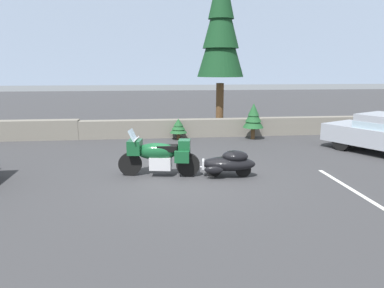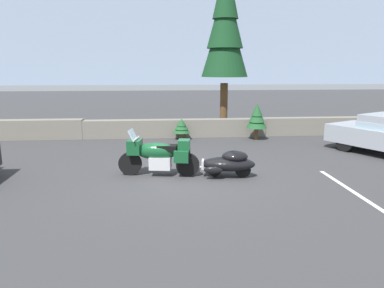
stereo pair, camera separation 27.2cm
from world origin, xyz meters
The scene contains 9 objects.
ground_plane centered at (0.00, 0.00, 0.00)m, with size 80.00×80.00×0.00m, color #38383A.
stone_guard_wall centered at (-0.49, 6.20, 0.40)m, with size 24.00×0.56×0.84m.
distant_ridgeline centered at (0.00, 96.20, 8.00)m, with size 240.00×80.00×16.00m, color #8C9EB7.
touring_motorcycle centered at (-0.71, 0.28, 0.62)m, with size 2.30×0.96×1.33m.
car_shaped_trailer centered at (1.24, -0.03, 0.41)m, with size 2.23×0.95×0.76m.
pine_tree_tall centered at (2.41, 7.72, 4.97)m, with size 2.20×2.20×7.94m.
pine_sapling_near centered at (3.43, 5.34, 0.97)m, with size 0.88×0.88×1.55m.
pine_sapling_farther centered at (0.24, 5.60, 0.56)m, with size 0.75×0.75×0.90m.
parking_stripe_marker centered at (4.11, -1.50, 0.00)m, with size 0.12×3.60×0.01m, color silver.
Camera 2 is at (-0.61, -9.86, 3.02)m, focal length 34.38 mm.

